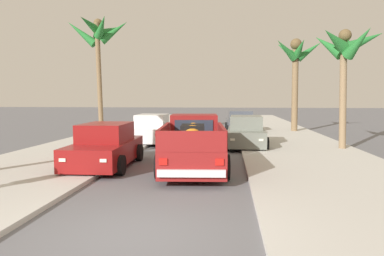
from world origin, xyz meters
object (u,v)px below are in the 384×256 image
(car_left_near, at_px, (106,147))
(palm_tree_left_mid, at_px, (99,37))
(car_right_mid, at_px, (246,133))
(palm_tree_right_fore, at_px, (346,50))
(car_left_mid, at_px, (240,123))
(palm_tree_right_mid, at_px, (295,59))
(pickup_truck, at_px, (193,145))
(car_right_near, at_px, (152,130))

(car_left_near, distance_m, palm_tree_left_mid, 11.87)
(car_left_near, bearing_deg, palm_tree_left_mid, 110.91)
(car_right_mid, distance_m, palm_tree_right_fore, 5.91)
(car_left_mid, bearing_deg, palm_tree_left_mid, -162.42)
(car_left_near, distance_m, car_right_mid, 7.63)
(car_right_mid, bearing_deg, palm_tree_right_mid, 64.39)
(car_left_mid, height_order, palm_tree_left_mid, palm_tree_left_mid)
(pickup_truck, relative_size, car_left_mid, 1.24)
(car_left_near, height_order, palm_tree_right_mid, palm_tree_right_mid)
(pickup_truck, xyz_separation_m, palm_tree_right_fore, (6.48, 4.99, 3.77))
(pickup_truck, height_order, car_right_near, pickup_truck)
(car_left_near, relative_size, palm_tree_left_mid, 0.58)
(pickup_truck, distance_m, car_right_near, 7.45)
(pickup_truck, relative_size, palm_tree_left_mid, 0.72)
(car_right_mid, bearing_deg, car_left_near, -132.71)
(palm_tree_right_fore, xyz_separation_m, palm_tree_left_mid, (-13.35, 4.90, 1.64))
(car_right_near, height_order, palm_tree_right_mid, palm_tree_right_mid)
(car_left_near, distance_m, palm_tree_right_mid, 16.61)
(car_left_near, relative_size, car_right_mid, 1.00)
(car_left_mid, relative_size, car_right_mid, 1.00)
(pickup_truck, relative_size, car_right_mid, 1.24)
(car_right_near, xyz_separation_m, car_right_mid, (4.96, -1.19, 0.00))
(car_right_mid, relative_size, palm_tree_right_fore, 0.77)
(pickup_truck, height_order, palm_tree_left_mid, palm_tree_left_mid)
(palm_tree_right_mid, bearing_deg, car_left_near, -123.66)
(car_right_near, distance_m, palm_tree_right_fore, 10.31)
(car_right_near, height_order, palm_tree_left_mid, palm_tree_left_mid)
(car_right_near, relative_size, palm_tree_left_mid, 0.58)
(car_right_near, distance_m, car_right_mid, 5.10)
(pickup_truck, xyz_separation_m, car_right_near, (-2.90, 6.87, -0.10))
(palm_tree_right_fore, height_order, palm_tree_right_mid, palm_tree_right_mid)
(car_left_near, relative_size, palm_tree_right_mid, 0.66)
(palm_tree_right_fore, relative_size, palm_tree_right_mid, 0.86)
(pickup_truck, height_order, palm_tree_right_mid, palm_tree_right_mid)
(car_left_near, height_order, palm_tree_right_fore, palm_tree_right_fore)
(car_left_near, xyz_separation_m, palm_tree_right_fore, (9.60, 4.92, 3.87))
(palm_tree_right_fore, bearing_deg, car_left_near, -152.85)
(palm_tree_left_mid, bearing_deg, palm_tree_right_mid, 15.53)
(palm_tree_left_mid, bearing_deg, palm_tree_right_fore, -20.17)
(car_left_mid, xyz_separation_m, palm_tree_right_mid, (3.74, 0.69, 4.37))
(palm_tree_left_mid, bearing_deg, pickup_truck, -55.22)
(pickup_truck, xyz_separation_m, car_left_mid, (2.02, 12.72, -0.10))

